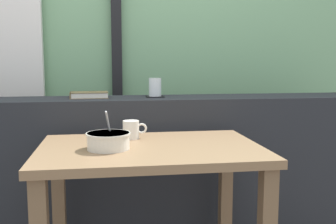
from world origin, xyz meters
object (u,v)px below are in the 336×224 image
at_px(breakfast_table, 150,176).
at_px(coaster_square, 155,97).
at_px(ceramic_mug, 131,130).
at_px(juice_glass, 155,88).
at_px(soup_bowl, 108,141).
at_px(closed_book, 89,95).

relative_size(breakfast_table, coaster_square, 9.43).
bearing_deg(coaster_square, ceramic_mug, -111.26).
distance_m(coaster_square, ceramic_mug, 0.46).
xyz_separation_m(coaster_square, ceramic_mug, (-0.16, -0.41, -0.12)).
relative_size(juice_glass, ceramic_mug, 0.92).
xyz_separation_m(breakfast_table, soup_bowl, (-0.18, -0.03, 0.17)).
bearing_deg(breakfast_table, closed_book, 115.25).
distance_m(breakfast_table, soup_bowl, 0.25).
distance_m(coaster_square, closed_book, 0.37).
height_order(juice_glass, closed_book, juice_glass).
relative_size(breakfast_table, closed_book, 4.37).
bearing_deg(closed_book, juice_glass, -1.16).
xyz_separation_m(breakfast_table, juice_glass, (0.09, 0.59, 0.34)).
bearing_deg(soup_bowl, juice_glass, 66.65).
bearing_deg(juice_glass, soup_bowl, -113.35).
bearing_deg(soup_bowl, coaster_square, 66.65).
xyz_separation_m(coaster_square, juice_glass, (-0.00, -0.00, 0.05)).
height_order(coaster_square, ceramic_mug, coaster_square).
xyz_separation_m(breakfast_table, ceramic_mug, (-0.07, 0.17, 0.18)).
relative_size(coaster_square, ceramic_mug, 0.88).
xyz_separation_m(coaster_square, closed_book, (-0.37, 0.01, 0.01)).
relative_size(juice_glass, soup_bowl, 0.57).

